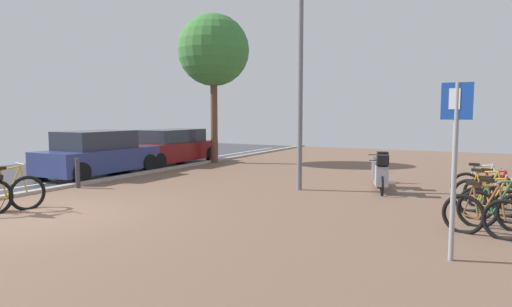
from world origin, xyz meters
The scene contains 16 objects.
ground centered at (1.43, 0.00, -0.02)m, with size 21.00×40.00×0.13m.
bicycle_foreground centered at (-0.88, -0.14, 0.40)m, with size 0.80×1.39×1.13m.
bicycle_rack_00 centered at (7.87, 2.45, 0.34)m, with size 1.33×0.48×0.98m.
bicycle_rack_01 centered at (8.07, 3.07, 0.34)m, with size 1.33×0.48×0.97m.
bicycle_rack_02 centered at (8.02, 3.69, 0.33)m, with size 1.25×0.48×0.92m.
bicycle_rack_03 centered at (7.89, 4.32, 0.35)m, with size 1.33×0.54×0.99m.
bicycle_rack_04 centered at (8.05, 4.94, 0.33)m, with size 1.26×0.47×0.93m.
bicycle_rack_05 centered at (7.81, 5.56, 0.34)m, with size 1.36×0.48×0.98m.
scooter_near centered at (5.48, 5.74, 0.47)m, with size 0.76×1.64×1.05m.
scooter_mid centered at (5.25, 6.73, 0.47)m, with size 0.80×1.65×1.05m.
parked_car_near centered at (-3.46, 4.59, 0.70)m, with size 1.91×3.96×1.48m.
parked_car_far centered at (-3.50, 8.37, 0.68)m, with size 1.89×4.41×1.41m.
parking_sign centered at (7.48, 0.89, 1.52)m, with size 0.40×0.07×2.46m.
lamp_post centered at (3.46, 5.16, 3.44)m, with size 0.20×0.52×6.23m.
street_tree centered at (-2.20, 9.62, 4.61)m, with size 2.93×2.93×6.11m.
bollard_far centered at (-2.05, 2.59, 0.41)m, with size 0.12×0.12×0.82m.
Camera 1 is at (7.86, -5.60, 2.03)m, focal length 30.59 mm.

